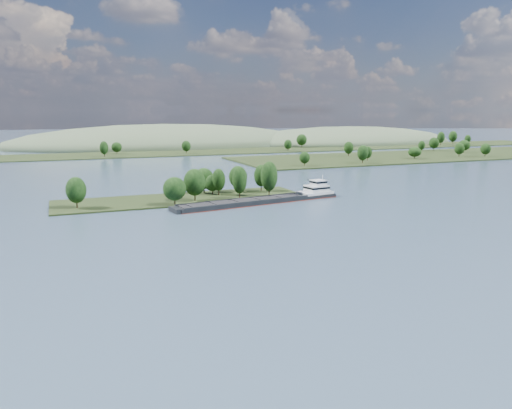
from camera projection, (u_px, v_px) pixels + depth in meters
name	position (u px, v px, depth m)	size (l,w,h in m)	color
ground	(230.00, 233.00, 147.09)	(1800.00, 1800.00, 0.00)	#374C60
tree_island	(198.00, 189.00, 202.20)	(100.00, 32.30, 15.83)	black
right_bank	(433.00, 155.00, 395.42)	(320.00, 90.00, 13.83)	black
back_shoreline	(130.00, 154.00, 405.67)	(900.00, 60.00, 14.99)	black
hill_east	(348.00, 142.00, 561.28)	(260.00, 140.00, 36.00)	#43563B
hill_west	(166.00, 145.00, 515.64)	(320.00, 160.00, 44.00)	#43563B
cargo_barge	(269.00, 199.00, 196.88)	(71.58, 20.00, 9.62)	black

